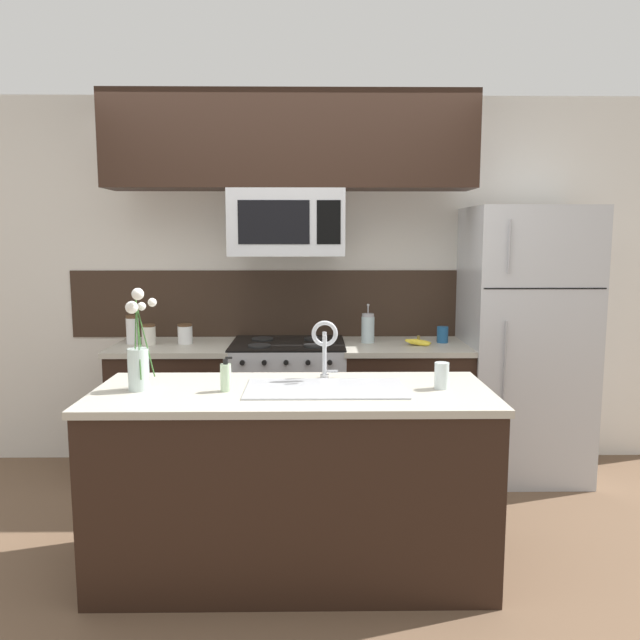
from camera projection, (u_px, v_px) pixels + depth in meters
ground_plane at (283, 535)px, 3.44m from camera, size 10.00×10.00×0.00m
rear_partition at (331, 282)px, 4.53m from camera, size 5.20×0.10×2.60m
splash_band at (289, 304)px, 4.50m from camera, size 3.13×0.01×0.48m
back_counter_left at (176, 410)px, 4.26m from camera, size 0.80×0.65×0.91m
back_counter_right at (404, 409)px, 4.28m from camera, size 0.86×0.65×0.91m
stove_range at (288, 409)px, 4.27m from camera, size 0.76×0.64×0.93m
microwave at (287, 223)px, 4.08m from camera, size 0.74×0.40×0.43m
upper_cabinet_band at (290, 142)px, 3.98m from camera, size 2.36×0.34×0.60m
refrigerator at (523, 343)px, 4.25m from camera, size 0.79×0.74×1.83m
storage_jar_tall at (133, 330)px, 4.22m from camera, size 0.09×0.09×0.19m
storage_jar_medium at (149, 335)px, 4.18m from camera, size 0.09×0.09×0.14m
storage_jar_short at (185, 334)px, 4.22m from camera, size 0.10×0.10×0.13m
banana_bunch at (418, 342)px, 4.16m from camera, size 0.19×0.12×0.08m
french_press at (368, 328)px, 4.26m from camera, size 0.09×0.09×0.27m
coffee_tin at (443, 335)px, 4.26m from camera, size 0.08×0.08×0.11m
island_counter at (293, 480)px, 3.03m from camera, size 1.89×0.75×0.91m
kitchen_sink at (325, 403)px, 2.98m from camera, size 0.76×0.40×0.16m
sink_faucet at (325, 342)px, 3.14m from camera, size 0.14×0.14×0.31m
dish_soap_bottle at (226, 377)px, 2.93m from camera, size 0.06×0.05×0.16m
drinking_glass at (442, 376)px, 2.98m from camera, size 0.07×0.07×0.13m
flower_vase at (139, 360)px, 2.94m from camera, size 0.15×0.18×0.49m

